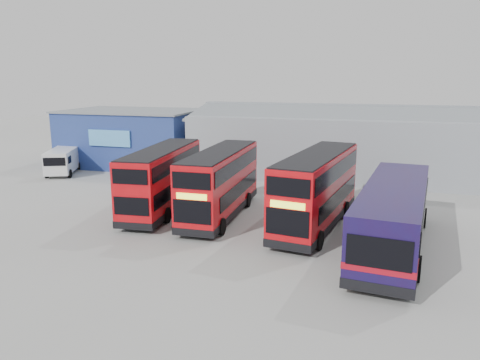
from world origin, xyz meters
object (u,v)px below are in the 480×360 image
at_px(double_decker_centre, 220,184).
at_px(single_decker_blue, 393,218).
at_px(maintenance_shed, 375,143).
at_px(office_block, 133,137).
at_px(panel_van, 63,160).
at_px(double_decker_right, 317,191).
at_px(double_decker_left, 162,180).

relative_size(double_decker_centre, single_decker_blue, 0.78).
distance_m(double_decker_centre, single_decker_blue, 10.21).
relative_size(maintenance_shed, double_decker_centre, 3.21).
height_order(office_block, single_decker_blue, office_block).
xyz_separation_m(office_block, panel_van, (-3.64, -5.75, -1.40)).
distance_m(double_decker_right, single_decker_blue, 4.75).
bearing_deg(maintenance_shed, double_decker_left, -128.94).
relative_size(office_block, single_decker_blue, 1.01).
relative_size(office_block, panel_van, 2.37).
bearing_deg(maintenance_shed, office_block, -174.79).
bearing_deg(single_decker_blue, office_block, -29.14).
distance_m(double_decker_right, panel_van, 24.14).
xyz_separation_m(double_decker_right, single_decker_blue, (4.00, -2.52, -0.47)).
bearing_deg(office_block, single_decker_blue, -35.86).
distance_m(office_block, double_decker_left, 16.53).
distance_m(office_block, panel_van, 6.95).
bearing_deg(panel_van, single_decker_blue, -43.82).
height_order(double_decker_centre, single_decker_blue, double_decker_centre).
distance_m(double_decker_left, single_decker_blue, 13.93).
bearing_deg(double_decker_right, maintenance_shed, 88.15).
bearing_deg(panel_van, double_decker_left, -52.59).
distance_m(single_decker_blue, panel_van, 28.77).
height_order(single_decker_blue, panel_van, single_decker_blue).
distance_m(office_block, single_decker_blue, 28.39).
bearing_deg(double_decker_right, panel_van, 168.47).
xyz_separation_m(office_block, double_decker_centre, (13.22, -13.67, -0.59)).
relative_size(double_decker_left, double_decker_right, 0.94).
xyz_separation_m(double_decker_left, double_decker_centre, (3.82, -0.09, 0.02)).
height_order(office_block, maintenance_shed, maintenance_shed).
distance_m(double_decker_centre, double_decker_right, 5.78).
distance_m(double_decker_left, panel_van, 15.24).
xyz_separation_m(double_decker_centre, single_decker_blue, (9.77, -2.95, -0.38)).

